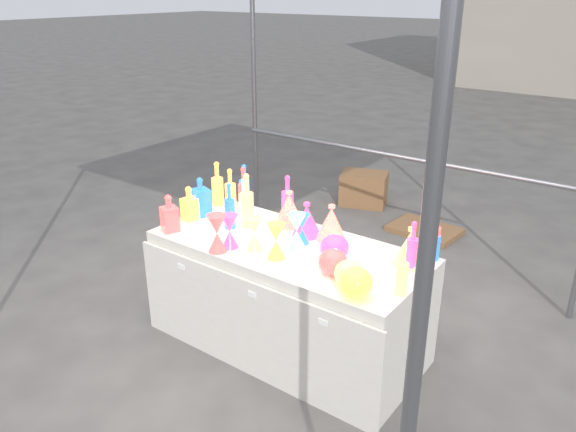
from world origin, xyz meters
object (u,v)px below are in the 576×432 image
Objects in this scene: hourglass_0 at (217,233)px; cardboard_box_closed at (364,189)px; decanter_0 at (189,203)px; bottle_0 at (217,184)px; display_table at (287,296)px; lampshade_0 at (331,222)px; globe_0 at (356,284)px.

cardboard_box_closed is at bearing 101.27° from hourglass_0.
bottle_0 is at bearing 106.99° from decanter_0.
display_table is 7.43× the size of decanter_0.
bottle_0 is at bearing -107.91° from cardboard_box_closed.
cardboard_box_closed is at bearing 91.15° from bottle_0.
lampshade_0 is at bearing -1.23° from bottle_0.
bottle_0 reaches higher than decanter_0.
decanter_0 is 0.57m from hourglass_0.
bottle_0 is 1.63m from globe_0.
bottle_0 is at bearing 132.62° from hourglass_0.
display_table reaches higher than cardboard_box_closed.
decanter_0 is (-0.81, -0.06, 0.50)m from display_table.
bottle_0 is (-0.85, 0.27, 0.55)m from display_table.
hourglass_0 is 0.98m from globe_0.
hourglass_0 is (0.60, -3.00, 0.69)m from cardboard_box_closed.
globe_0 is (1.57, -2.97, 0.64)m from cardboard_box_closed.
cardboard_box_closed is 2.10× the size of lampshade_0.
decanter_0 is at bearing -107.26° from cardboard_box_closed.
hourglass_0 is at bearing -178.24° from globe_0.
hourglass_0 is at bearing -132.12° from lampshade_0.
globe_0 is at bearing -23.73° from display_table.
cardboard_box_closed is at bearing 108.58° from display_table.
display_table is at bearing -90.48° from cardboard_box_closed.
decanter_0 reaches higher than globe_0.
globe_0 is (1.48, -0.23, -0.05)m from decanter_0.
display_table is 7.71× the size of lampshade_0.
decanter_0 is (0.04, -0.33, -0.05)m from bottle_0.
cardboard_box_closed is 2.82m from decanter_0.
bottle_0 reaches higher than cardboard_box_closed.
globe_0 is (1.52, -0.57, -0.10)m from bottle_0.
hourglass_0 is at bearing -16.84° from decanter_0.
hourglass_0 is (-0.30, -0.33, 0.50)m from display_table.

